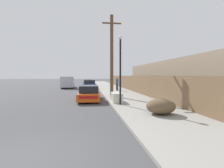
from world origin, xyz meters
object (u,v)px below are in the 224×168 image
at_px(street_lamp, 120,65).
at_px(pickup_truck, 68,82).
at_px(discarded_fridge, 117,97).
at_px(utility_pole, 112,55).
at_px(car_parked_mid, 89,85).
at_px(pedestrian, 117,84).
at_px(brush_pile, 161,106).
at_px(parked_sports_car_red, 90,94).
at_px(car_parked_far, 88,83).

bearing_deg(street_lamp, pickup_truck, 106.85).
xyz_separation_m(discarded_fridge, utility_pole, (0.15, 3.74, 3.59)).
xyz_separation_m(car_parked_mid, pedestrian, (3.64, -4.99, 0.36)).
xyz_separation_m(utility_pole, brush_pile, (1.39, -8.16, -3.53)).
relative_size(parked_sports_car_red, street_lamp, 1.00).
height_order(brush_pile, pedestrian, pedestrian).
height_order(discarded_fridge, parked_sports_car_red, parked_sports_car_red).
xyz_separation_m(discarded_fridge, pedestrian, (1.70, 9.79, 0.55)).
xyz_separation_m(car_parked_mid, pickup_truck, (-3.48, 2.19, 0.30)).
bearing_deg(pedestrian, car_parked_mid, 126.08).
relative_size(parked_sports_car_red, utility_pole, 0.61).
xyz_separation_m(parked_sports_car_red, street_lamp, (2.03, -3.01, 2.23)).
bearing_deg(brush_pile, pedestrian, 89.39).
height_order(car_parked_mid, street_lamp, street_lamp).
height_order(pickup_truck, street_lamp, street_lamp).
height_order(utility_pole, street_lamp, utility_pole).
xyz_separation_m(discarded_fridge, car_parked_far, (-1.98, 23.48, 0.15)).
xyz_separation_m(utility_pole, street_lamp, (-0.09, -4.91, -1.24)).
relative_size(discarded_fridge, car_parked_far, 0.36).
bearing_deg(parked_sports_car_red, pickup_truck, 106.44).
xyz_separation_m(car_parked_far, pedestrian, (3.68, -13.69, 0.41)).
distance_m(car_parked_far, pickup_truck, 7.37).
bearing_deg(pickup_truck, utility_pole, 110.75).
xyz_separation_m(parked_sports_car_red, pedestrian, (3.66, 7.95, 0.44)).
distance_m(parked_sports_car_red, pedestrian, 8.76).
height_order(street_lamp, brush_pile, street_lamp).
bearing_deg(pedestrian, discarded_fridge, -99.83).
bearing_deg(pickup_truck, car_parked_mid, 145.76).
bearing_deg(street_lamp, brush_pile, -65.54).
xyz_separation_m(car_parked_mid, street_lamp, (2.01, -15.95, 2.15)).
distance_m(utility_pole, pedestrian, 6.94).
height_order(car_parked_far, brush_pile, car_parked_far).
bearing_deg(pedestrian, pickup_truck, 134.77).
height_order(parked_sports_car_red, pickup_truck, pickup_truck).
relative_size(car_parked_far, brush_pile, 3.02).
bearing_deg(car_parked_far, parked_sports_car_red, -88.48).
distance_m(discarded_fridge, street_lamp, 2.62).
bearing_deg(parked_sports_car_red, street_lamp, -52.38).
relative_size(discarded_fridge, street_lamp, 0.35).
distance_m(parked_sports_car_red, car_parked_mid, 12.94).
bearing_deg(car_parked_mid, pickup_truck, 143.90).
bearing_deg(car_parked_far, discarded_fridge, -83.69).
distance_m(utility_pole, brush_pile, 9.00).
bearing_deg(utility_pole, pickup_truck, 112.88).
distance_m(car_parked_far, brush_pile, 28.12).
distance_m(discarded_fridge, pedestrian, 9.95).
xyz_separation_m(parked_sports_car_red, brush_pile, (3.51, -6.26, -0.06)).
distance_m(parked_sports_car_red, brush_pile, 7.18).
relative_size(car_parked_far, pickup_truck, 0.81).
xyz_separation_m(car_parked_far, pickup_truck, (-3.44, -6.51, 0.35)).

